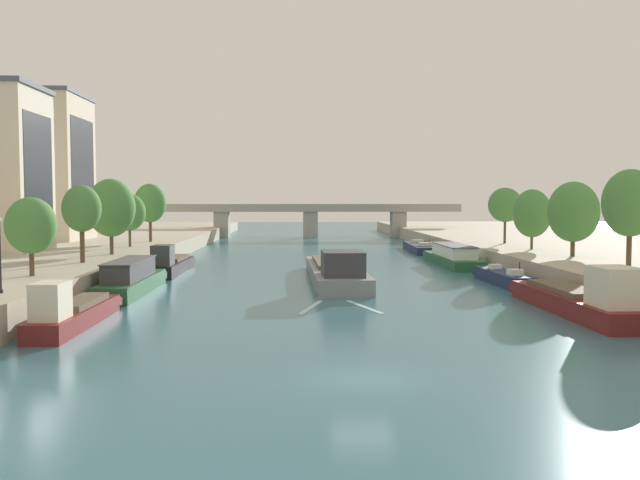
{
  "coord_description": "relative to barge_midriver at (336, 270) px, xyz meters",
  "views": [
    {
      "loc": [
        -2.67,
        -27.03,
        7.22
      ],
      "look_at": [
        0.0,
        50.25,
        2.69
      ],
      "focal_mm": 37.87,
      "sensor_mm": 36.0,
      "label": 1
    }
  ],
  "objects": [
    {
      "name": "moored_boat_right_upstream",
      "position": [
        13.95,
        14.82,
        0.0
      ],
      "size": [
        3.48,
        16.98,
        2.36
      ],
      "color": "#235633",
      "rests_on": "ground"
    },
    {
      "name": "wake_behind_barge",
      "position": [
        -0.72,
        -14.59,
        -0.97
      ],
      "size": [
        5.6,
        5.96,
        0.03
      ],
      "color": "#A5D1DB",
      "rests_on": "ground"
    },
    {
      "name": "tree_left_by_lamp",
      "position": [
        -22.25,
        16.56,
        4.93
      ],
      "size": [
        3.56,
        3.56,
        5.94
      ],
      "color": "brown",
      "rests_on": "quay_left"
    },
    {
      "name": "quay_left",
      "position": [
        -36.08,
        22.18,
        0.04
      ],
      "size": [
        36.0,
        170.0,
        2.04
      ],
      "primitive_type": "cube",
      "color": "#B2A893",
      "rests_on": "ground"
    },
    {
      "name": "building_left_middle",
      "position": [
        -36.93,
        30.64,
        10.7
      ],
      "size": [
        10.73,
        12.01,
        19.27
      ],
      "color": "beige",
      "rests_on": "quay_left"
    },
    {
      "name": "moored_boat_right_far",
      "position": [
        14.33,
        -2.36,
        -0.39
      ],
      "size": [
        2.31,
        11.27,
        2.22
      ],
      "color": "#1E284C",
      "rests_on": "ground"
    },
    {
      "name": "quay_right",
      "position": [
        34.48,
        22.18,
        0.04
      ],
      "size": [
        36.0,
        170.0,
        2.04
      ],
      "primitive_type": "cube",
      "color": "#B2A893",
      "rests_on": "ground"
    },
    {
      "name": "moored_boat_left_end",
      "position": [
        -15.91,
        7.09,
        -0.05
      ],
      "size": [
        2.62,
        13.53,
        3.09
      ],
      "color": "black",
      "rests_on": "ground"
    },
    {
      "name": "tree_left_third",
      "position": [
        -21.31,
        5.61,
        5.54
      ],
      "size": [
        4.59,
        4.59,
        7.28
      ],
      "color": "brown",
      "rests_on": "quay_left"
    },
    {
      "name": "tree_right_distant",
      "position": [
        22.05,
        -9.07,
        6.06
      ],
      "size": [
        4.17,
        4.17,
        7.63
      ],
      "color": "brown",
      "rests_on": "quay_right"
    },
    {
      "name": "moored_boat_right_second",
      "position": [
        14.2,
        35.4,
        -0.43
      ],
      "size": [
        3.91,
        16.52,
        2.16
      ],
      "color": "#1E284C",
      "rests_on": "ground"
    },
    {
      "name": "moored_boat_left_far",
      "position": [
        -16.23,
        -21.31,
        -0.1
      ],
      "size": [
        2.16,
        12.11,
        3.0
      ],
      "color": "maroon",
      "rests_on": "ground"
    },
    {
      "name": "moored_boat_right_downstream",
      "position": [
        14.39,
        -18.18,
        0.04
      ],
      "size": [
        3.3,
        16.25,
        3.49
      ],
      "color": "maroon",
      "rests_on": "ground"
    },
    {
      "name": "tree_right_far",
      "position": [
        22.19,
        1.84,
        5.21
      ],
      "size": [
        4.67,
        4.67,
        6.98
      ],
      "color": "brown",
      "rests_on": "quay_right"
    },
    {
      "name": "tree_right_third",
      "position": [
        21.78,
        21.01,
        5.73
      ],
      "size": [
        4.08,
        4.08,
        6.78
      ],
      "color": "brown",
      "rests_on": "quay_right"
    },
    {
      "name": "ground_plane",
      "position": [
        -0.8,
        -32.82,
        -0.98
      ],
      "size": [
        400.0,
        400.0,
        0.0
      ],
      "primitive_type": "plane",
      "color": "#336675"
    },
    {
      "name": "bridge_far",
      "position": [
        -0.8,
        72.1,
        3.17
      ],
      "size": [
        58.56,
        4.4,
        6.55
      ],
      "color": "#9E998E",
      "rests_on": "ground"
    },
    {
      "name": "lamppost_left_bank",
      "position": [
        -20.05,
        -21.73,
        3.4
      ],
      "size": [
        0.28,
        0.28,
        4.25
      ],
      "color": "black",
      "rests_on": "quay_left"
    },
    {
      "name": "moored_boat_left_upstream",
      "position": [
        -16.34,
        -7.17,
        0.14
      ],
      "size": [
        2.71,
        14.42,
        2.69
      ],
      "color": "#235633",
      "rests_on": "ground"
    },
    {
      "name": "tree_left_second",
      "position": [
        -21.96,
        25.89,
        5.92
      ],
      "size": [
        4.0,
        4.0,
        7.32
      ],
      "color": "brown",
      "rests_on": "quay_left"
    },
    {
      "name": "barge_midriver",
      "position": [
        0.0,
        0.0,
        0.0
      ],
      "size": [
        4.94,
        23.39,
        3.23
      ],
      "color": "gray",
      "rests_on": "ground"
    },
    {
      "name": "tree_right_past_mid",
      "position": [
        21.55,
        10.96,
        4.9
      ],
      "size": [
        4.03,
        4.03,
        6.42
      ],
      "color": "brown",
      "rests_on": "quay_right"
    },
    {
      "name": "tree_left_midway",
      "position": [
        -21.43,
        -2.89,
        5.55
      ],
      "size": [
        3.21,
        3.21,
        6.49
      ],
      "color": "brown",
      "rests_on": "quay_left"
    },
    {
      "name": "tree_left_distant",
      "position": [
        -21.71,
        -12.97,
        4.52
      ],
      "size": [
        3.43,
        3.43,
        5.43
      ],
      "color": "brown",
      "rests_on": "quay_left"
    }
  ]
}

